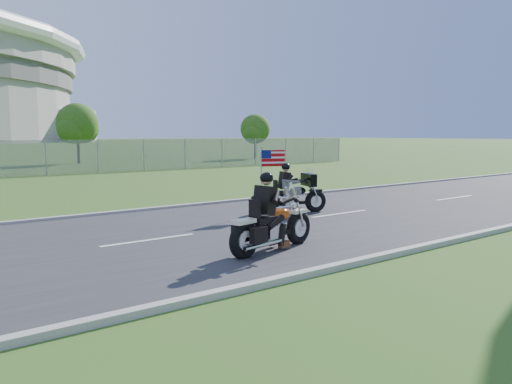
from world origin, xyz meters
TOP-DOWN VIEW (x-y plane):
  - ground at (0.00, 0.00)m, footprint 420.00×420.00m
  - road at (0.00, 0.00)m, footprint 120.00×8.00m
  - curb_north at (0.00, 4.05)m, footprint 120.00×0.18m
  - curb_south at (0.00, -4.05)m, footprint 120.00×0.18m
  - tree_fence_near at (6.04, 30.04)m, footprint 3.52×3.28m
  - tree_fence_far at (22.04, 28.03)m, footprint 3.08×2.87m
  - motorcycle_lead at (-0.46, -2.37)m, footprint 2.41×0.89m
  - motorcycle_follow at (2.99, 1.00)m, footprint 2.18×1.07m

SIDE VIEW (x-z plane):
  - ground at x=0.00m, z-range 0.00..0.00m
  - road at x=0.00m, z-range 0.00..0.04m
  - curb_north at x=0.00m, z-range -0.01..0.11m
  - curb_south at x=0.00m, z-range -0.01..0.11m
  - motorcycle_lead at x=-0.46m, z-range -0.30..1.33m
  - motorcycle_follow at x=2.99m, z-range -0.42..1.46m
  - tree_fence_far at x=22.04m, z-range 0.54..4.74m
  - tree_fence_near at x=6.04m, z-range 0.60..5.35m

